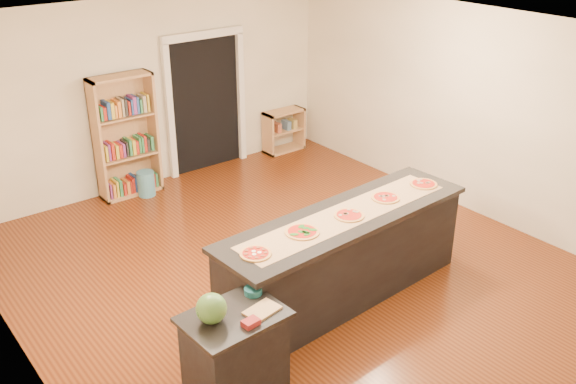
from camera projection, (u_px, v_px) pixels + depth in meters
room at (299, 165)px, 6.95m from camera, size 6.00×7.00×2.80m
doorway at (205, 96)px, 10.02m from camera, size 1.40×0.09×2.21m
kitchen_island at (344, 256)px, 6.94m from camera, size 3.07×0.83×1.01m
side_counter at (235, 355)px, 5.58m from camera, size 0.86×0.63×0.85m
bookshelf at (126, 137)px, 9.21m from camera, size 0.90×0.32×1.80m
low_shelf at (284, 131)px, 11.04m from camera, size 0.72×0.31×0.72m
waste_bin at (146, 184)px, 9.45m from camera, size 0.26×0.26×0.37m
kraft_paper at (347, 215)px, 6.72m from camera, size 2.68×0.62×0.00m
watermelon at (211, 308)px, 5.27m from camera, size 0.26×0.26×0.26m
cutting_board at (262, 310)px, 5.45m from camera, size 0.33×0.25×0.02m
package_red at (251, 323)px, 5.27m from camera, size 0.15×0.11×0.05m
package_teal at (253, 291)px, 5.68m from camera, size 0.16×0.16×0.06m
pizza_a at (256, 254)px, 5.98m from camera, size 0.28×0.28×0.02m
pizza_b at (302, 232)px, 6.36m from camera, size 0.35×0.35×0.02m
pizza_c at (349, 215)px, 6.69m from camera, size 0.34×0.34×0.02m
pizza_d at (386, 198)px, 7.08m from camera, size 0.33×0.33×0.02m
pizza_e at (424, 184)px, 7.41m from camera, size 0.32×0.32×0.02m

